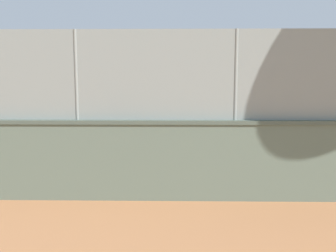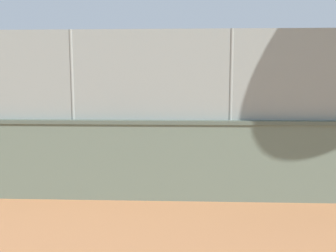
# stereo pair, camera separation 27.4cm
# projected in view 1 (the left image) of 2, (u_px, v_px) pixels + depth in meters

# --- Properties ---
(ground_plane) EXTENTS (260.00, 260.00, 0.00)m
(ground_plane) POSITION_uv_depth(u_px,v_px,m) (148.00, 123.00, 21.05)
(ground_plane) COLOR #B27247
(perimeter_wall) EXTENTS (32.97, 1.61, 1.67)m
(perimeter_wall) POSITION_uv_depth(u_px,v_px,m) (234.00, 159.00, 7.43)
(perimeter_wall) COLOR slate
(perimeter_wall) RESTS_ON ground_plane
(fence_panel_on_wall) EXTENTS (32.37, 1.23, 1.82)m
(fence_panel_on_wall) POSITION_uv_depth(u_px,v_px,m) (236.00, 75.00, 7.22)
(fence_panel_on_wall) COLOR gray
(fence_panel_on_wall) RESTS_ON perimeter_wall
(player_baseline_waiting) EXTENTS (0.96, 0.88, 1.53)m
(player_baseline_waiting) POSITION_uv_depth(u_px,v_px,m) (121.00, 117.00, 15.35)
(player_baseline_waiting) COLOR #B2B2B2
(player_baseline_waiting) RESTS_ON ground_plane
(player_crossing_court) EXTENTS (0.90, 1.05, 1.73)m
(player_crossing_court) POSITION_uv_depth(u_px,v_px,m) (233.00, 118.00, 13.81)
(player_crossing_court) COLOR #591919
(player_crossing_court) RESTS_ON ground_plane
(player_foreground_swinging) EXTENTS (0.74, 1.17, 1.55)m
(player_foreground_swinging) POSITION_uv_depth(u_px,v_px,m) (97.00, 130.00, 11.44)
(player_foreground_swinging) COLOR #B2B2B2
(player_foreground_swinging) RESTS_ON ground_plane
(sports_ball) EXTENTS (0.11, 0.11, 0.11)m
(sports_ball) POSITION_uv_depth(u_px,v_px,m) (96.00, 143.00, 13.99)
(sports_ball) COLOR orange
(sports_ball) RESTS_ON ground_plane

